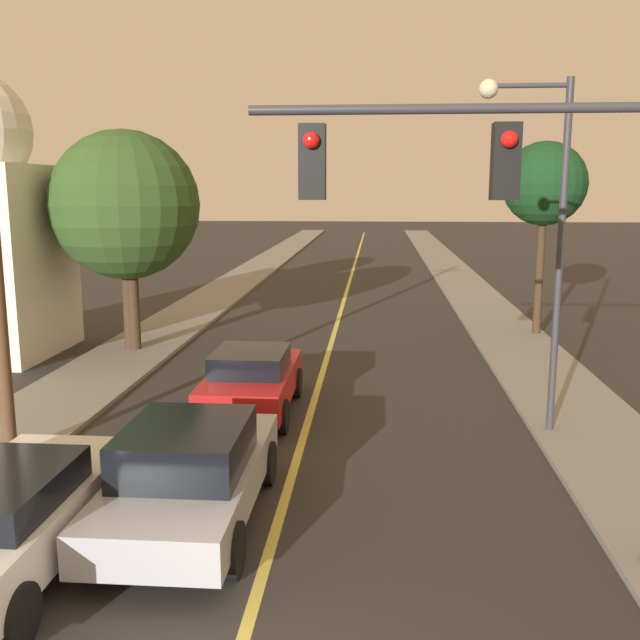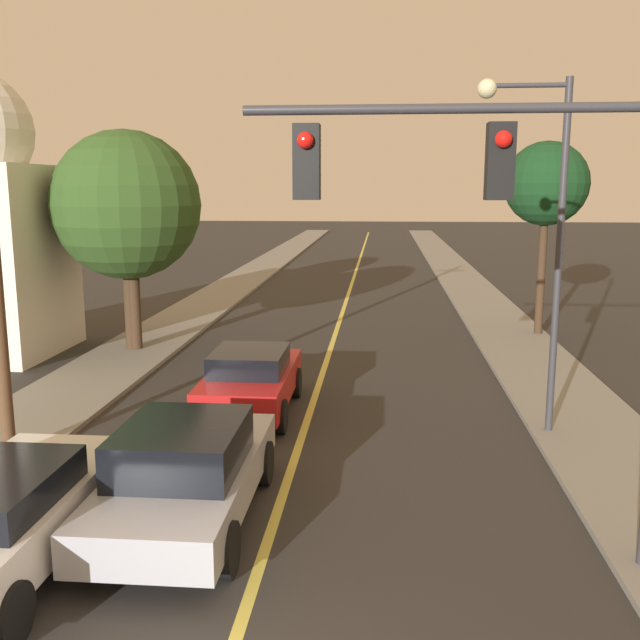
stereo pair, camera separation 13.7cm
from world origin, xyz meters
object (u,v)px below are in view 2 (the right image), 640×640
at_px(car_near_lane_front, 186,472).
at_px(tree_right_near, 546,185).
at_px(tree_left_near, 130,206).
at_px(tree_left_far, 126,206).
at_px(car_near_lane_second, 251,380).
at_px(traffic_signal_mast, 526,230).
at_px(streetlamp_right, 540,209).

distance_m(car_near_lane_front, tree_right_near, 16.77).
distance_m(tree_left_near, tree_left_far, 0.13).
distance_m(car_near_lane_second, tree_right_near, 12.69).
xyz_separation_m(traffic_signal_mast, tree_left_far, (-9.16, 11.63, -0.02)).
bearing_deg(streetlamp_right, tree_left_near, 147.99).
distance_m(car_near_lane_second, traffic_signal_mast, 8.39).
distance_m(traffic_signal_mast, tree_left_near, 14.70).
xyz_separation_m(tree_left_far, tree_right_near, (12.65, 3.33, 0.60)).
height_order(tree_left_near, tree_right_near, tree_right_near).
bearing_deg(tree_right_near, streetlamp_right, -102.91).
xyz_separation_m(tree_left_near, tree_right_near, (12.52, 3.37, 0.61)).
distance_m(car_near_lane_front, tree_left_far, 12.28).
height_order(streetlamp_right, tree_right_near, streetlamp_right).
xyz_separation_m(car_near_lane_second, tree_left_far, (-4.64, 5.56, 3.61)).
relative_size(car_near_lane_second, tree_left_near, 0.69).
relative_size(car_near_lane_front, traffic_signal_mast, 0.79).
height_order(traffic_signal_mast, tree_left_far, tree_left_far).
distance_m(car_near_lane_second, tree_left_far, 8.09).
xyz_separation_m(traffic_signal_mast, streetlamp_right, (1.25, 5.17, 0.10)).
distance_m(traffic_signal_mast, tree_right_near, 15.37).
xyz_separation_m(car_near_lane_front, tree_right_near, (8.01, 14.13, 4.17)).
bearing_deg(car_near_lane_front, tree_left_near, 112.73).
bearing_deg(tree_left_near, tree_left_far, 164.09).
bearing_deg(tree_left_far, car_near_lane_front, -66.77).
bearing_deg(traffic_signal_mast, tree_left_far, 128.23).
distance_m(car_near_lane_second, tree_left_near, 7.99).
bearing_deg(traffic_signal_mast, car_near_lane_second, 126.71).
height_order(tree_left_far, tree_right_near, tree_left_far).
xyz_separation_m(car_near_lane_front, tree_left_far, (-4.64, 10.80, 3.56)).
bearing_deg(traffic_signal_mast, tree_left_near, 127.93).
xyz_separation_m(car_near_lane_front, traffic_signal_mast, (4.52, -0.82, 3.58)).
height_order(car_near_lane_front, tree_right_near, tree_right_near).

